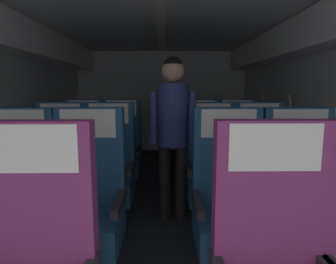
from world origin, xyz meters
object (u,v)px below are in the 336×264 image
(seat_c_right_aisle, at_px, (260,171))
(seat_d_left_window, at_px, (83,152))
(seat_d_right_window, at_px, (200,152))
(seat_b_right_aisle, at_px, (301,205))
(seat_d_left_aisle, at_px, (121,152))
(seat_b_left_aisle, at_px, (88,205))
(seat_b_right_window, at_px, (229,205))
(seat_c_left_window, at_px, (60,171))
(seat_c_left_aisle, at_px, (109,171))
(seat_c_right_window, at_px, (211,171))
(seat_d_right_aisle, at_px, (238,152))
(seat_b_left_window, at_px, (16,207))
(flight_attendant, at_px, (173,122))

(seat_c_right_aisle, distance_m, seat_d_left_window, 2.17)
(seat_c_right_aisle, distance_m, seat_d_right_window, 0.98)
(seat_b_right_aisle, xyz_separation_m, seat_d_left_aisle, (-1.51, 1.71, 0.00))
(seat_d_right_window, bearing_deg, seat_d_left_aisle, 179.55)
(seat_b_left_aisle, distance_m, seat_d_right_window, 1.96)
(seat_b_right_window, distance_m, seat_c_left_window, 1.71)
(seat_c_left_aisle, xyz_separation_m, seat_c_right_window, (1.02, -0.00, 0.00))
(seat_d_right_aisle, bearing_deg, seat_b_right_aisle, -89.94)
(seat_c_left_aisle, bearing_deg, seat_b_left_aisle, -89.08)
(seat_c_left_window, distance_m, seat_c_right_aisle, 1.98)
(seat_b_right_aisle, relative_size, seat_d_right_aisle, 1.00)
(seat_c_right_aisle, relative_size, seat_d_left_window, 1.00)
(seat_b_right_aisle, xyz_separation_m, seat_d_right_window, (-0.49, 1.70, 0.00))
(seat_b_left_window, relative_size, seat_b_right_aisle, 1.00)
(flight_attendant, bearing_deg, seat_b_left_aisle, 61.89)
(seat_b_left_window, distance_m, seat_d_right_aisle, 2.62)
(seat_d_right_aisle, bearing_deg, seat_b_left_window, -139.18)
(seat_b_left_aisle, distance_m, seat_c_left_window, 0.97)
(seat_d_left_aisle, relative_size, seat_d_right_window, 1.00)
(seat_c_left_aisle, xyz_separation_m, flight_attendant, (0.63, -0.06, 0.50))
(seat_c_left_aisle, distance_m, seat_d_right_aisle, 1.73)
(seat_b_left_window, height_order, seat_c_right_window, same)
(seat_d_left_aisle, bearing_deg, seat_b_left_aisle, -89.47)
(seat_b_right_aisle, bearing_deg, seat_b_right_window, 179.47)
(seat_c_left_window, relative_size, seat_c_left_aisle, 1.00)
(seat_c_left_window, bearing_deg, seat_b_left_window, -90.09)
(seat_b_right_aisle, bearing_deg, seat_b_left_aisle, 179.21)
(seat_b_right_aisle, bearing_deg, seat_d_right_aisle, 90.06)
(flight_attendant, bearing_deg, seat_c_left_window, 7.54)
(seat_b_right_window, height_order, seat_d_right_aisle, same)
(seat_b_right_aisle, distance_m, seat_c_right_aisle, 0.86)
(flight_attendant, bearing_deg, seat_d_right_aisle, -123.48)
(seat_b_left_window, xyz_separation_m, seat_d_right_window, (1.49, 1.70, 0.00))
(seat_b_left_window, xyz_separation_m, seat_d_left_aisle, (0.47, 1.71, 0.00))
(seat_b_right_window, height_order, seat_c_right_window, same)
(seat_c_right_aisle, relative_size, flight_attendant, 0.73)
(seat_c_left_aisle, relative_size, seat_d_left_window, 1.00)
(seat_c_left_window, bearing_deg, seat_c_left_aisle, 0.65)
(seat_b_left_window, relative_size, seat_c_right_aisle, 1.00)
(seat_d_right_window, bearing_deg, seat_d_right_aisle, 0.96)
(seat_d_right_window, height_order, flight_attendant, flight_attendant)
(seat_b_left_aisle, bearing_deg, seat_d_right_window, 59.24)
(seat_c_right_window, bearing_deg, seat_d_right_aisle, 60.32)
(seat_b_right_aisle, distance_m, seat_d_left_window, 2.63)
(seat_b_right_window, xyz_separation_m, seat_d_left_aisle, (-1.01, 1.71, 0.00))
(seat_d_left_aisle, xyz_separation_m, flight_attendant, (0.63, -0.91, 0.50))
(seat_b_left_window, xyz_separation_m, seat_d_right_aisle, (1.98, 1.71, 0.00))
(seat_b_right_window, bearing_deg, seat_c_right_aisle, 59.59)
(seat_b_left_window, relative_size, seat_d_right_aisle, 1.00)
(seat_c_left_aisle, distance_m, seat_d_right_window, 1.32)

